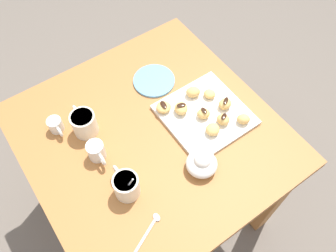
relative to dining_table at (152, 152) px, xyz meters
name	(u,v)px	position (x,y,z in m)	size (l,w,h in m)	color
ground_plane	(156,203)	(0.00, 0.00, -0.61)	(8.00, 8.00, 0.00)	#665B51
dining_table	(152,152)	(0.00, 0.00, 0.00)	(0.89, 0.87, 0.75)	#A36633
pastry_plate_square	(205,115)	(-0.05, -0.21, 0.15)	(0.29, 0.29, 0.02)	silver
coffee_mug_cream_left	(126,185)	(-0.14, 0.18, 0.19)	(0.12, 0.08, 0.14)	silver
coffee_mug_cream_right	(84,123)	(0.15, 0.18, 0.19)	(0.13, 0.09, 0.09)	silver
cream_pitcher_white	(96,151)	(0.03, 0.20, 0.18)	(0.10, 0.06, 0.07)	silver
ice_cream_bowl	(202,163)	(-0.21, -0.07, 0.18)	(0.11, 0.11, 0.08)	silver
chocolate_sauce_pitcher	(55,125)	(0.21, 0.27, 0.17)	(0.09, 0.05, 0.06)	silver
saucer_sky_left	(154,81)	(0.19, -0.14, 0.15)	(0.17, 0.17, 0.01)	#66A8DB
loose_spoon_near_saucer	(148,231)	(-0.29, 0.20, 0.15)	(0.08, 0.15, 0.01)	silver
beignet_0	(204,114)	(-0.06, -0.19, 0.18)	(0.04, 0.05, 0.04)	#E5B260
chocolate_drizzle_0	(204,110)	(-0.06, -0.19, 0.20)	(0.03, 0.02, 0.01)	black
beignet_1	(225,104)	(-0.07, -0.29, 0.18)	(0.05, 0.04, 0.04)	#E5B260
chocolate_drizzle_1	(226,101)	(-0.07, -0.29, 0.20)	(0.04, 0.02, 0.01)	black
beignet_2	(244,119)	(-0.16, -0.30, 0.18)	(0.04, 0.05, 0.04)	#E5B260
beignet_3	(213,130)	(-0.13, -0.18, 0.18)	(0.05, 0.05, 0.04)	#E5B260
beignet_4	(193,92)	(0.04, -0.22, 0.18)	(0.04, 0.05, 0.04)	#E5B260
beignet_5	(223,120)	(-0.12, -0.24, 0.18)	(0.04, 0.05, 0.04)	#E5B260
chocolate_drizzle_5	(224,116)	(-0.12, -0.24, 0.20)	(0.03, 0.02, 0.01)	black
beignet_6	(164,107)	(0.05, -0.09, 0.17)	(0.05, 0.06, 0.03)	#E5B260
chocolate_drizzle_6	(163,105)	(0.05, -0.09, 0.19)	(0.04, 0.02, 0.01)	black
beignet_7	(181,108)	(0.01, -0.14, 0.18)	(0.05, 0.06, 0.04)	#E5B260
chocolate_drizzle_7	(181,105)	(0.01, -0.14, 0.20)	(0.03, 0.02, 0.01)	black
beignet_8	(209,94)	(0.00, -0.27, 0.17)	(0.05, 0.04, 0.03)	#E5B260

